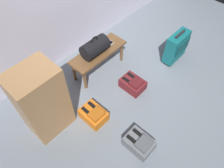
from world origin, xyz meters
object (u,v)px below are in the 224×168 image
Objects in this scene: backpack_orange at (94,115)px; duffel_bag_black at (95,47)px; side_cabinet at (42,102)px; backpack_grey at (139,143)px; suitcase_upright_teal at (177,47)px; backpack_maroon at (133,84)px; cell_phone at (110,42)px; bench at (98,54)px.

duffel_bag_black is at bearing 43.01° from backpack_orange.
backpack_grey is at bearing -62.81° from side_cabinet.
backpack_grey is 1.38m from side_cabinet.
suitcase_upright_teal is 0.55× the size of side_cabinet.
duffel_bag_black is 0.73× the size of suitcase_upright_teal.
backpack_grey is at bearing -81.40° from backpack_orange.
backpack_maroon and backpack_orange have the same top height.
suitcase_upright_teal is at bearing -5.61° from backpack_orange.
backpack_grey is at bearing -123.09° from cell_phone.
backpack_orange is at bearing -139.48° from bench.
backpack_orange is at bearing 174.39° from suitcase_upright_teal.
duffel_bag_black is at bearing 180.00° from bench.
cell_phone is 0.24× the size of suitcase_upright_teal.
bench is 0.91× the size of side_cabinet.
cell_phone is at bearing 9.90° from side_cabinet.
suitcase_upright_teal is 1.59× the size of backpack_grey.
cell_phone is at bearing 133.63° from suitcase_upright_teal.
side_cabinet reaches higher than suitcase_upright_teal.
side_cabinet is at bearing 140.36° from backpack_orange.
backpack_orange is 0.77m from side_cabinet.
duffel_bag_black is at bearing -176.10° from cell_phone.
cell_phone is at bearing 73.73° from backpack_maroon.
cell_phone is (0.29, 0.02, 0.07)m from bench.
suitcase_upright_teal is 1.59× the size of backpack_orange.
suitcase_upright_teal is 1.04m from backpack_maroon.
duffel_bag_black reaches higher than backpack_grey.
duffel_bag_black is 1.58m from backpack_grey.
suitcase_upright_teal is 2.40m from side_cabinet.
cell_phone is at bearing 3.90° from duffel_bag_black.
duffel_bag_black is at bearing 67.85° from backpack_grey.
cell_phone reaches higher than backpack_orange.
duffel_bag_black is 1.44m from suitcase_upright_teal.
bench is 1.55m from backpack_grey.
side_cabinet is (-1.22, -0.24, 0.19)m from bench.
cell_phone is 0.38× the size of backpack_orange.
backpack_grey and backpack_orange have the same top height.
duffel_bag_black is at bearing 144.82° from suitcase_upright_teal.
backpack_orange is (-0.68, -0.64, -0.46)m from duffel_bag_black.
cell_phone is at bearing 32.45° from backpack_orange.
duffel_bag_black is at bearing 102.09° from backpack_maroon.
bench is at bearing 11.12° from side_cabinet.
bench is 2.63× the size of backpack_orange.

